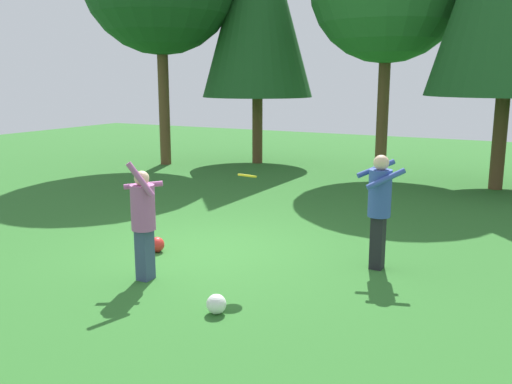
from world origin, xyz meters
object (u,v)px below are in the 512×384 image
at_px(person_thrower, 143,216).
at_px(person_catcher, 379,202).
at_px(frisbee, 247,176).
at_px(ball_white, 216,304).
at_px(ball_red, 157,245).

relative_size(person_thrower, person_catcher, 1.00).
xyz_separation_m(frisbee, ball_white, (0.31, -1.36, -1.35)).
bearing_deg(person_catcher, ball_red, -21.92).
bearing_deg(frisbee, ball_red, 171.93).
bearing_deg(person_thrower, ball_red, 86.46).
relative_size(person_catcher, ball_white, 7.01).
height_order(person_catcher, ball_red, person_catcher).
bearing_deg(ball_red, person_catcher, 15.05).
relative_size(person_catcher, ball_red, 6.84).
height_order(person_thrower, person_catcher, person_thrower).
xyz_separation_m(person_thrower, frisbee, (1.21, 0.83, 0.54)).
relative_size(person_thrower, ball_white, 7.04).
relative_size(ball_red, ball_white, 1.03).
height_order(frisbee, ball_red, frisbee).
relative_size(person_thrower, ball_red, 6.86).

